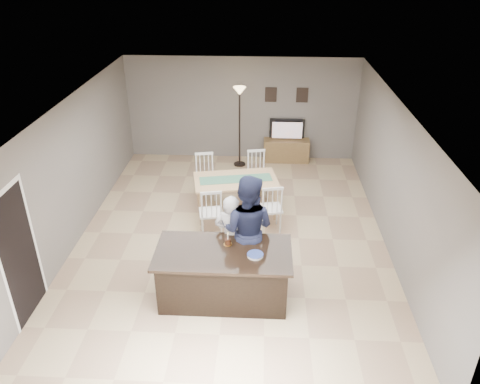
# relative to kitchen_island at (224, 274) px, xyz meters

# --- Properties ---
(floor) EXTENTS (8.00, 8.00, 0.00)m
(floor) POSITION_rel_kitchen_island_xyz_m (0.00, 1.80, -0.45)
(floor) COLOR tan
(floor) RESTS_ON ground
(room_shell) EXTENTS (8.00, 8.00, 8.00)m
(room_shell) POSITION_rel_kitchen_island_xyz_m (0.00, 1.80, 1.22)
(room_shell) COLOR slate
(room_shell) RESTS_ON floor
(kitchen_island) EXTENTS (2.15, 1.10, 0.90)m
(kitchen_island) POSITION_rel_kitchen_island_xyz_m (0.00, 0.00, 0.00)
(kitchen_island) COLOR black
(kitchen_island) RESTS_ON floor
(tv_console) EXTENTS (1.20, 0.40, 0.60)m
(tv_console) POSITION_rel_kitchen_island_xyz_m (1.20, 5.57, -0.15)
(tv_console) COLOR brown
(tv_console) RESTS_ON floor
(television) EXTENTS (0.91, 0.12, 0.53)m
(television) POSITION_rel_kitchen_island_xyz_m (1.20, 5.64, 0.41)
(television) COLOR black
(television) RESTS_ON tv_console
(tv_screen_glow) EXTENTS (0.78, 0.00, 0.78)m
(tv_screen_glow) POSITION_rel_kitchen_island_xyz_m (1.20, 5.56, 0.42)
(tv_screen_glow) COLOR orange
(tv_screen_glow) RESTS_ON tv_console
(picture_frames) EXTENTS (1.10, 0.02, 0.38)m
(picture_frames) POSITION_rel_kitchen_island_xyz_m (1.15, 5.78, 1.30)
(picture_frames) COLOR black
(picture_frames) RESTS_ON room_shell
(doorway) EXTENTS (0.00, 2.10, 2.65)m
(doorway) POSITION_rel_kitchen_island_xyz_m (-2.99, -0.50, 0.80)
(doorway) COLOR black
(doorway) RESTS_ON floor
(woman) EXTENTS (0.66, 0.52, 1.59)m
(woman) POSITION_rel_kitchen_island_xyz_m (0.09, 0.55, 0.34)
(woman) COLOR #B6B5BA
(woman) RESTS_ON floor
(man) EXTENTS (1.10, 0.94, 1.95)m
(man) POSITION_rel_kitchen_island_xyz_m (0.35, 0.55, 0.52)
(man) COLOR #1B203B
(man) RESTS_ON floor
(birthday_cake) EXTENTS (0.14, 0.14, 0.21)m
(birthday_cake) POSITION_rel_kitchen_island_xyz_m (0.06, 0.20, 0.50)
(birthday_cake) COLOR gold
(birthday_cake) RESTS_ON kitchen_island
(plate_stack) EXTENTS (0.26, 0.26, 0.04)m
(plate_stack) POSITION_rel_kitchen_island_xyz_m (0.50, -0.10, 0.47)
(plate_stack) COLOR white
(plate_stack) RESTS_ON kitchen_island
(dining_table) EXTENTS (1.97, 2.21, 1.05)m
(dining_table) POSITION_rel_kitchen_island_xyz_m (0.03, 2.74, 0.21)
(dining_table) COLOR tan
(dining_table) RESTS_ON floor
(floor_lamp) EXTENTS (0.31, 0.31, 2.08)m
(floor_lamp) POSITION_rel_kitchen_island_xyz_m (-0.03, 5.25, 1.16)
(floor_lamp) COLOR black
(floor_lamp) RESTS_ON floor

